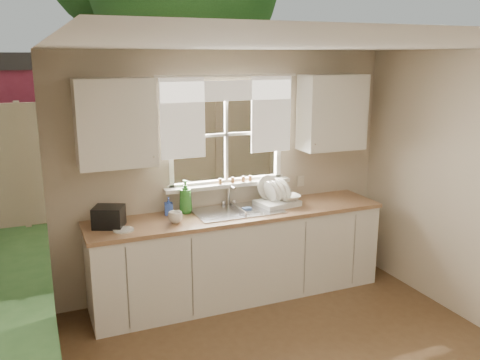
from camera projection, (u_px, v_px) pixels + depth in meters
name	position (u px, v px, depth m)	size (l,w,h in m)	color
room_walls	(337.00, 237.00, 3.47)	(3.62, 4.02, 2.50)	beige
ceiling	(341.00, 46.00, 3.23)	(3.60, 4.00, 0.02)	silver
window	(227.00, 151.00, 5.26)	(1.38, 0.16, 1.06)	white
curtains	(228.00, 108.00, 5.11)	(1.50, 0.03, 0.81)	white
base_cabinets	(239.00, 256.00, 5.22)	(3.00, 0.62, 0.87)	white
countertop	(239.00, 214.00, 5.11)	(3.04, 0.65, 0.04)	#9E734F
upper_cabinet_left	(115.00, 123.00, 4.58)	(0.70, 0.33, 0.80)	white
upper_cabinet_right	(332.00, 112.00, 5.45)	(0.70, 0.33, 0.80)	white
wall_outlet	(301.00, 181.00, 5.67)	(0.08, 0.01, 0.12)	beige
sill_jars	(237.00, 180.00, 5.31)	(0.38, 0.04, 0.06)	brown
backyard	(141.00, 6.00, 10.75)	(20.00, 10.00, 6.13)	#335421
sink	(238.00, 218.00, 5.15)	(0.88, 0.52, 0.40)	#B7B7BC
dish_rack	(276.00, 198.00, 5.32)	(0.47, 0.38, 0.30)	white
bowl	(289.00, 198.00, 5.32)	(0.24, 0.24, 0.06)	white
soap_bottle_a	(185.00, 197.00, 5.05)	(0.13, 0.13, 0.34)	#2F7F29
soap_bottle_b	(169.00, 206.00, 5.00)	(0.08, 0.08, 0.18)	blue
soap_bottle_c	(109.00, 216.00, 4.72)	(0.13, 0.13, 0.16)	beige
saucer	(123.00, 230.00, 4.57)	(0.19, 0.19, 0.01)	silver
cup	(175.00, 217.00, 4.77)	(0.14, 0.14, 0.11)	silver
black_appliance	(109.00, 217.00, 4.65)	(0.26, 0.23, 0.19)	black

